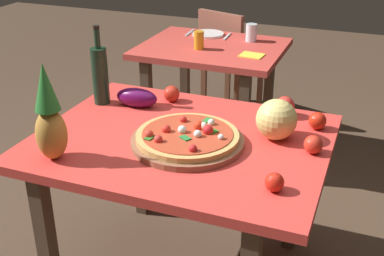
{
  "coord_description": "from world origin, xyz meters",
  "views": [
    {
      "loc": [
        0.71,
        -1.7,
        1.67
      ],
      "look_at": [
        0.05,
        0.0,
        0.8
      ],
      "focal_mm": 46.67,
      "sensor_mm": 36.0,
      "label": 1
    }
  ],
  "objects_px": {
    "dining_chair": "(228,57)",
    "pineapple_left": "(49,117)",
    "eggplant": "(137,98)",
    "tomato_near_board": "(274,182)",
    "background_table": "(212,63)",
    "fork_utensil": "(190,33)",
    "pizza_board": "(187,141)",
    "wine_bottle": "(100,74)",
    "tomato_by_bottle": "(317,121)",
    "drinking_glass_water": "(251,33)",
    "tomato_beside_pepper": "(313,144)",
    "tomato_at_corner": "(172,94)",
    "drinking_glass_juice": "(199,40)",
    "knife_utensil": "(227,36)",
    "dinner_plate": "(208,34)",
    "melon": "(276,119)",
    "bell_pepper": "(285,107)",
    "pizza": "(188,135)",
    "napkin_folded": "(252,55)",
    "display_table": "(182,156)"
  },
  "relations": [
    {
      "from": "tomato_by_bottle",
      "to": "melon",
      "type": "bearing_deg",
      "value": -134.15
    },
    {
      "from": "display_table",
      "to": "fork_utensil",
      "type": "bearing_deg",
      "value": 110.41
    },
    {
      "from": "bell_pepper",
      "to": "napkin_folded",
      "type": "relative_size",
      "value": 0.7
    },
    {
      "from": "dining_chair",
      "to": "pizza_board",
      "type": "height_order",
      "value": "dining_chair"
    },
    {
      "from": "pizza_board",
      "to": "drinking_glass_water",
      "type": "height_order",
      "value": "drinking_glass_water"
    },
    {
      "from": "bell_pepper",
      "to": "drinking_glass_juice",
      "type": "distance_m",
      "value": 1.12
    },
    {
      "from": "napkin_folded",
      "to": "pizza_board",
      "type": "bearing_deg",
      "value": -86.81
    },
    {
      "from": "background_table",
      "to": "drinking_glass_water",
      "type": "distance_m",
      "value": 0.34
    },
    {
      "from": "pizza",
      "to": "tomato_by_bottle",
      "type": "distance_m",
      "value": 0.57
    },
    {
      "from": "pizza",
      "to": "bell_pepper",
      "type": "relative_size",
      "value": 4.22
    },
    {
      "from": "dinner_plate",
      "to": "napkin_folded",
      "type": "relative_size",
      "value": 1.57
    },
    {
      "from": "display_table",
      "to": "bell_pepper",
      "type": "bearing_deg",
      "value": 46.53
    },
    {
      "from": "eggplant",
      "to": "knife_utensil",
      "type": "relative_size",
      "value": 1.11
    },
    {
      "from": "dining_chair",
      "to": "tomato_by_bottle",
      "type": "distance_m",
      "value": 1.9
    },
    {
      "from": "display_table",
      "to": "napkin_folded",
      "type": "distance_m",
      "value": 1.2
    },
    {
      "from": "pizza",
      "to": "eggplant",
      "type": "relative_size",
      "value": 2.07
    },
    {
      "from": "wine_bottle",
      "to": "napkin_folded",
      "type": "xyz_separation_m",
      "value": [
        0.47,
        0.99,
        -0.14
      ]
    },
    {
      "from": "wine_bottle",
      "to": "eggplant",
      "type": "xyz_separation_m",
      "value": [
        0.18,
        0.02,
        -0.1
      ]
    },
    {
      "from": "tomato_near_board",
      "to": "knife_utensil",
      "type": "distance_m",
      "value": 1.97
    },
    {
      "from": "eggplant",
      "to": "tomato_at_corner",
      "type": "relative_size",
      "value": 2.57
    },
    {
      "from": "eggplant",
      "to": "fork_utensil",
      "type": "bearing_deg",
      "value": 101.01
    },
    {
      "from": "pineapple_left",
      "to": "eggplant",
      "type": "xyz_separation_m",
      "value": [
        0.07,
        0.56,
        -0.12
      ]
    },
    {
      "from": "pizza",
      "to": "melon",
      "type": "height_order",
      "value": "melon"
    },
    {
      "from": "melon",
      "to": "dining_chair",
      "type": "bearing_deg",
      "value": 113.08
    },
    {
      "from": "melon",
      "to": "wine_bottle",
      "type": "bearing_deg",
      "value": 175.15
    },
    {
      "from": "background_table",
      "to": "fork_utensil",
      "type": "height_order",
      "value": "fork_utensil"
    },
    {
      "from": "tomato_beside_pepper",
      "to": "drinking_glass_juice",
      "type": "bearing_deg",
      "value": 128.07
    },
    {
      "from": "tomato_at_corner",
      "to": "drinking_glass_juice",
      "type": "distance_m",
      "value": 0.89
    },
    {
      "from": "dining_chair",
      "to": "eggplant",
      "type": "relative_size",
      "value": 4.25
    },
    {
      "from": "fork_utensil",
      "to": "napkin_folded",
      "type": "xyz_separation_m",
      "value": [
        0.55,
        -0.36,
        -0.0
      ]
    },
    {
      "from": "pizza_board",
      "to": "tomato_near_board",
      "type": "bearing_deg",
      "value": -27.95
    },
    {
      "from": "knife_utensil",
      "to": "eggplant",
      "type": "bearing_deg",
      "value": -94.28
    },
    {
      "from": "wine_bottle",
      "to": "tomato_by_bottle",
      "type": "height_order",
      "value": "wine_bottle"
    },
    {
      "from": "pizza",
      "to": "tomato_at_corner",
      "type": "xyz_separation_m",
      "value": [
        -0.24,
        0.39,
        -0.0
      ]
    },
    {
      "from": "wine_bottle",
      "to": "pineapple_left",
      "type": "xyz_separation_m",
      "value": [
        0.11,
        -0.55,
        0.03
      ]
    },
    {
      "from": "bell_pepper",
      "to": "pizza",
      "type": "bearing_deg",
      "value": -126.01
    },
    {
      "from": "wine_bottle",
      "to": "drinking_glass_juice",
      "type": "distance_m",
      "value": 1.02
    },
    {
      "from": "background_table",
      "to": "tomato_by_bottle",
      "type": "distance_m",
      "value": 1.34
    },
    {
      "from": "wine_bottle",
      "to": "tomato_beside_pepper",
      "type": "relative_size",
      "value": 5.09
    },
    {
      "from": "dinner_plate",
      "to": "fork_utensil",
      "type": "xyz_separation_m",
      "value": [
        -0.14,
        0.0,
        -0.0
      ]
    },
    {
      "from": "pizza_board",
      "to": "wine_bottle",
      "type": "bearing_deg",
      "value": 154.77
    },
    {
      "from": "eggplant",
      "to": "pizza_board",
      "type": "bearing_deg",
      "value": -36.95
    },
    {
      "from": "tomato_by_bottle",
      "to": "dining_chair",
      "type": "bearing_deg",
      "value": 119.0
    },
    {
      "from": "dining_chair",
      "to": "fork_utensil",
      "type": "relative_size",
      "value": 4.72
    },
    {
      "from": "background_table",
      "to": "drinking_glass_juice",
      "type": "relative_size",
      "value": 7.95
    },
    {
      "from": "dining_chair",
      "to": "pineapple_left",
      "type": "xyz_separation_m",
      "value": [
        0.02,
        -2.27,
        0.43
      ]
    },
    {
      "from": "display_table",
      "to": "tomato_near_board",
      "type": "height_order",
      "value": "tomato_near_board"
    },
    {
      "from": "eggplant",
      "to": "tomato_near_board",
      "type": "distance_m",
      "value": 0.91
    },
    {
      "from": "tomato_beside_pepper",
      "to": "tomato_by_bottle",
      "type": "bearing_deg",
      "value": 94.52
    },
    {
      "from": "display_table",
      "to": "melon",
      "type": "relative_size",
      "value": 7.1
    }
  ]
}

